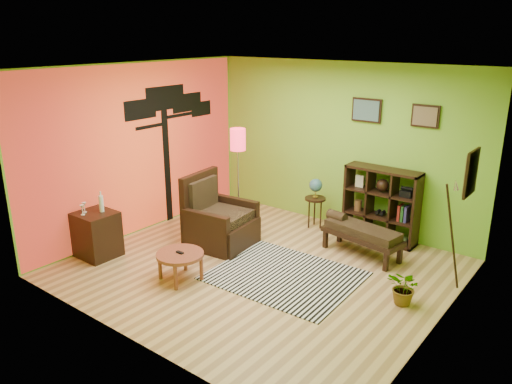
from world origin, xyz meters
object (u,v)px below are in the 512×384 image
Objects in this scene: globe_table at (316,191)px; potted_plant at (405,291)px; floor_lamp at (238,149)px; bench at (360,232)px; coffee_table at (180,257)px; side_cabinet at (97,234)px; armchair at (218,223)px; cube_shelf at (382,205)px.

potted_plant is (2.24, -1.54, -0.48)m from globe_table.
bench is (2.08, 0.36, -1.05)m from floor_lamp.
side_cabinet is (-1.55, -0.22, 0.01)m from coffee_table.
armchair is 0.94× the size of cube_shelf.
side_cabinet is 0.84× the size of cube_shelf.
cube_shelf is at bearing 8.83° from globe_table.
floor_lamp reaches higher than globe_table.
armchair is at bearing -153.32° from bench.
globe_table is at bearing 81.23° from coffee_table.
floor_lamp reaches higher than armchair.
globe_table is 0.72× the size of cube_shelf.
globe_table is at bearing 43.64° from floor_lamp.
globe_table is 2.76m from potted_plant.
side_cabinet is at bearing -116.12° from floor_lamp.
bench is at bearing -90.03° from cube_shelf.
armchair is 1.30× the size of globe_table.
side_cabinet is at bearing -141.70° from bench.
floor_lamp is at bearing 105.61° from coffee_table.
bench reaches higher than potted_plant.
cube_shelf reaches higher than bench.
side_cabinet is at bearing -160.85° from potted_plant.
bench is (1.13, -0.55, -0.29)m from globe_table.
floor_lamp is 2.36m from bench.
armchair is 2.22m from bench.
cube_shelf is at bearing 122.93° from potted_plant.
side_cabinet is at bearing -127.69° from armchair.
potted_plant is at bearing -41.70° from bench.
floor_lamp reaches higher than potted_plant.
floor_lamp is 3.49m from potted_plant.
side_cabinet is 4.46m from cube_shelf.
bench is at bearing 26.68° from armchair.
potted_plant is at bearing -34.50° from globe_table.
floor_lamp is (1.03, 2.10, 1.07)m from side_cabinet.
cube_shelf is (2.08, 1.09, -0.82)m from floor_lamp.
coffee_table is 2.95m from potted_plant.
armchair is at bearing -118.90° from globe_table.
cube_shelf is at bearing 45.64° from side_cabinet.
bench is at bearing 9.79° from floor_lamp.
potted_plant is (2.67, 1.24, -0.16)m from coffee_table.
coffee_table is 0.54× the size of cube_shelf.
armchair is at bearing -81.12° from floor_lamp.
cube_shelf is at bearing 40.96° from armchair.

